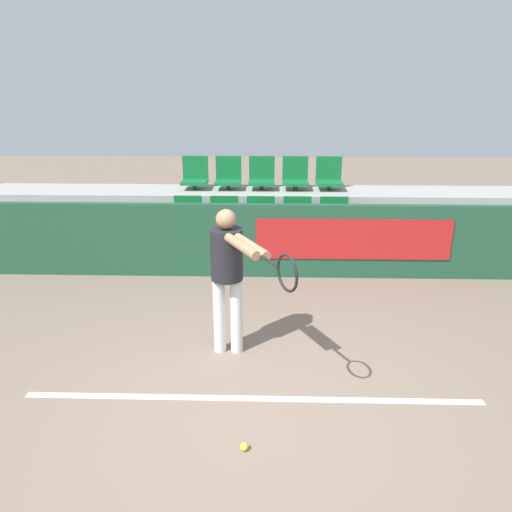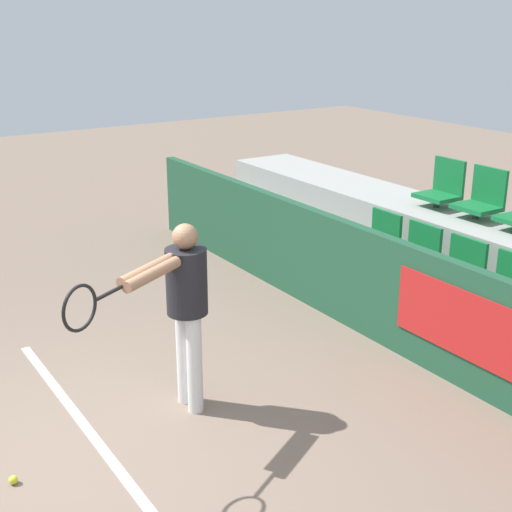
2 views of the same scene
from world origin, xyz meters
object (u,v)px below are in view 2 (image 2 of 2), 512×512
Objects in this scene: stadium_chair_1 at (417,256)px; stadium_chair_3 at (508,290)px; stadium_chair_5 at (442,188)px; tennis_ball at (13,480)px; stadium_chair_2 at (460,272)px; stadium_chair_0 at (379,241)px; tennis_player at (182,299)px; stadium_chair_6 at (482,198)px.

stadium_chair_1 is 1.00× the size of stadium_chair_3.
tennis_ball is (1.13, -5.41, -1.18)m from stadium_chair_5.
stadium_chair_2 is 0.59m from stadium_chair_3.
tennis_player is (0.91, -2.96, 0.29)m from stadium_chair_0.
stadium_chair_1 is 1.18m from stadium_chair_3.
stadium_chair_6 is 8.47× the size of tennis_ball.
stadium_chair_2 is at bearing -58.35° from stadium_chair_6.
stadium_chair_0 is at bearing -90.00° from stadium_chair_5.
stadium_chair_6 is at bearing 121.65° from stadium_chair_2.
stadium_chair_3 is 3.09m from tennis_player.
stadium_chair_2 is (1.18, 0.00, 0.00)m from stadium_chair_0.
stadium_chair_6 is at bearing 95.72° from tennis_ball.
stadium_chair_5 is (-0.59, 0.95, 0.49)m from stadium_chair_1.
stadium_chair_5 is at bearing 90.00° from stadium_chair_0.
stadium_chair_0 is 0.35× the size of tennis_player.
stadium_chair_0 is at bearing 180.00° from stadium_chair_3.
tennis_ball is at bearing -110.23° from tennis_player.
stadium_chair_6 is 0.35× the size of tennis_player.
tennis_player reaches higher than stadium_chair_5.
tennis_player is at bearing -95.10° from stadium_chair_2.
stadium_chair_0 is 1.00× the size of stadium_chair_6.
stadium_chair_2 is at bearing 0.00° from stadium_chair_1.
stadium_chair_3 is at bearing -28.40° from stadium_chair_5.
stadium_chair_5 is (-1.77, 0.95, 0.49)m from stadium_chair_3.
stadium_chair_1 and stadium_chair_3 have the same top height.
tennis_ball is (1.13, -4.46, -0.69)m from stadium_chair_0.
stadium_chair_5 reaches higher than stadium_chair_0.
tennis_ball is (-0.63, -4.46, -0.69)m from stadium_chair_3.
stadium_chair_2 is at bearing -39.05° from stadium_chair_5.
stadium_chair_2 is 0.35× the size of tennis_player.
stadium_chair_0 is at bearing 78.64° from tennis_player.
stadium_chair_1 is 1.08m from stadium_chair_6.
stadium_chair_3 reaches higher than tennis_ball.
stadium_chair_6 reaches higher than stadium_chair_0.
stadium_chair_1 is at bearing 0.00° from stadium_chair_0.
tennis_player is at bearing -76.87° from stadium_chair_5.
stadium_chair_1 is 1.23m from stadium_chair_5.
stadium_chair_1 is 8.47× the size of tennis_ball.
stadium_chair_0 is 1.00× the size of stadium_chair_1.
stadium_chair_5 is 1.00× the size of stadium_chair_6.
stadium_chair_6 is at bearing 140.95° from stadium_chair_3.
stadium_chair_1 is 0.59m from stadium_chair_2.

